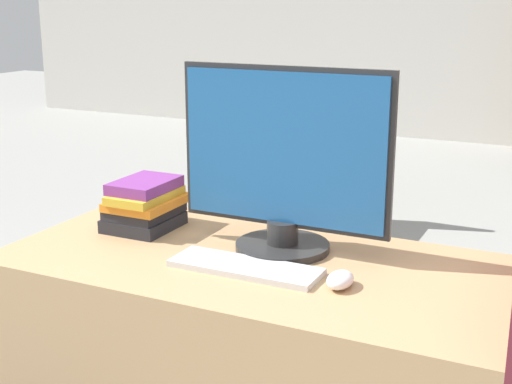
# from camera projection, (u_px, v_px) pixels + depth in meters

# --- Properties ---
(monitor) EXTENTS (0.59, 0.26, 0.50)m
(monitor) POSITION_uv_depth(u_px,v_px,m) (284.00, 164.00, 1.88)
(monitor) COLOR #282828
(monitor) RESTS_ON desk
(keyboard) EXTENTS (0.39, 0.13, 0.02)m
(keyboard) POSITION_uv_depth(u_px,v_px,m) (245.00, 267.00, 1.80)
(keyboard) COLOR silver
(keyboard) RESTS_ON desk
(mouse) EXTENTS (0.06, 0.09, 0.04)m
(mouse) POSITION_uv_depth(u_px,v_px,m) (340.00, 280.00, 1.69)
(mouse) COLOR white
(mouse) RESTS_ON desk
(book_stack) EXTENTS (0.19, 0.24, 0.15)m
(book_stack) POSITION_uv_depth(u_px,v_px,m) (145.00, 205.00, 2.11)
(book_stack) COLOR #232328
(book_stack) RESTS_ON desk
(far_chair) EXTENTS (0.44, 0.44, 0.88)m
(far_chair) POSITION_uv_depth(u_px,v_px,m) (325.00, 151.00, 4.52)
(far_chair) COLOR #4C3323
(far_chair) RESTS_ON ground_plane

